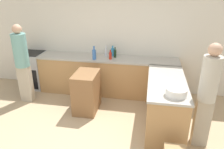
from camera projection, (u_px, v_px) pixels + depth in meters
ground_plane at (84, 146)px, 3.73m from camera, size 14.00×14.00×0.00m
wall_back at (110, 37)px, 5.38m from camera, size 8.00×0.06×2.70m
counter_back at (107, 75)px, 5.41m from camera, size 3.39×0.65×0.93m
counter_peninsula at (165, 103)px, 4.15m from camera, size 0.69×1.68×0.93m
range_oven at (33, 70)px, 5.75m from camera, size 0.60×0.61×0.94m
island_table at (87, 92)px, 4.66m from camera, size 0.47×0.69×0.86m
mixing_bowl at (176, 92)px, 3.42m from camera, size 0.33×0.33×0.13m
water_bottle_blue at (94, 54)px, 5.07m from camera, size 0.09×0.09×0.31m
vinegar_bottle_clear at (106, 52)px, 5.28m from camera, size 0.07×0.07×0.27m
dish_soap_bottle at (113, 52)px, 5.33m from camera, size 0.09×0.09×0.25m
wine_bottle_dark at (115, 53)px, 5.21m from camera, size 0.06×0.06×0.25m
hot_sauce_bottle at (110, 55)px, 5.09m from camera, size 0.07×0.07×0.22m
person_by_range at (22, 61)px, 4.83m from camera, size 0.31×0.31×1.79m
person_at_peninsula at (207, 92)px, 3.42m from camera, size 0.28×0.28×1.78m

